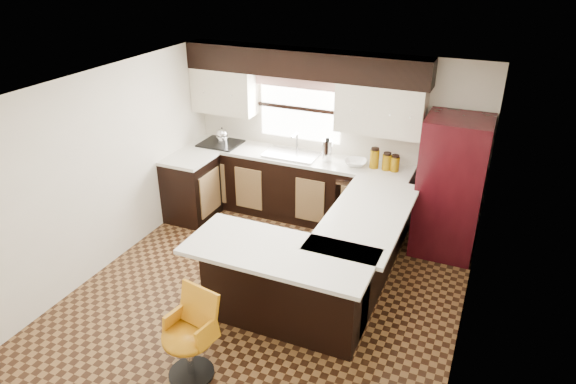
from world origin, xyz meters
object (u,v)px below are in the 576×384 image
at_px(peninsula_long, 360,251).
at_px(bar_chair, 188,338).
at_px(peninsula_return, 285,287).
at_px(refrigerator, 450,187).

height_order(peninsula_long, bar_chair, peninsula_long).
xyz_separation_m(peninsula_return, bar_chair, (-0.50, -1.04, -0.01)).
relative_size(peninsula_return, refrigerator, 0.92).
distance_m(peninsula_return, bar_chair, 1.15).
height_order(refrigerator, bar_chair, refrigerator).
distance_m(peninsula_long, peninsula_return, 1.11).
bearing_deg(refrigerator, peninsula_long, -123.97).
height_order(peninsula_return, refrigerator, refrigerator).
relative_size(refrigerator, bar_chair, 2.06).
relative_size(peninsula_long, refrigerator, 1.08).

